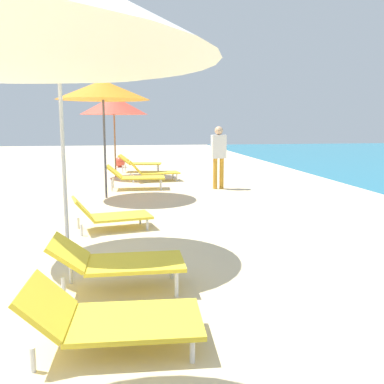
{
  "coord_description": "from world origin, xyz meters",
  "views": [
    {
      "loc": [
        -0.23,
        9.92,
        1.72
      ],
      "look_at": [
        0.54,
        14.82,
        0.9
      ],
      "focal_mm": 40.2,
      "sensor_mm": 36.0,
      "label": 1
    }
  ],
  "objects_px": {
    "lounger_farthest_inland": "(152,171)",
    "person_walking_near": "(219,151)",
    "lounger_farthest_shoreside": "(139,163)",
    "lounger_fourth_shoreside": "(110,317)",
    "umbrella_fifth": "(58,56)",
    "beach_ball": "(120,162)",
    "lounger_fifth_shoreside": "(110,214)",
    "umbrella_sixth": "(103,90)",
    "lounger_sixth_shoreside": "(135,176)",
    "umbrella_farthest": "(114,105)",
    "lounger_fifth_inland": "(116,260)"
  },
  "relations": [
    {
      "from": "lounger_fifth_inland",
      "to": "person_walking_near",
      "type": "distance_m",
      "value": 6.91
    },
    {
      "from": "umbrella_fifth",
      "to": "lounger_fifth_shoreside",
      "type": "height_order",
      "value": "umbrella_fifth"
    },
    {
      "from": "lounger_fifth_shoreside",
      "to": "lounger_farthest_inland",
      "type": "bearing_deg",
      "value": 68.18
    },
    {
      "from": "umbrella_farthest",
      "to": "lounger_sixth_shoreside",
      "type": "bearing_deg",
      "value": -78.4
    },
    {
      "from": "lounger_fifth_shoreside",
      "to": "person_walking_near",
      "type": "xyz_separation_m",
      "value": [
        2.62,
        3.86,
        0.71
      ]
    },
    {
      "from": "lounger_farthest_inland",
      "to": "lounger_fourth_shoreside",
      "type": "bearing_deg",
      "value": -103.28
    },
    {
      "from": "lounger_fifth_inland",
      "to": "person_walking_near",
      "type": "bearing_deg",
      "value": 69.48
    },
    {
      "from": "person_walking_near",
      "to": "lounger_farthest_shoreside",
      "type": "bearing_deg",
      "value": -156.87
    },
    {
      "from": "lounger_fourth_shoreside",
      "to": "lounger_sixth_shoreside",
      "type": "distance_m",
      "value": 7.83
    },
    {
      "from": "lounger_farthest_shoreside",
      "to": "person_walking_near",
      "type": "relative_size",
      "value": 0.95
    },
    {
      "from": "umbrella_farthest",
      "to": "person_walking_near",
      "type": "height_order",
      "value": "umbrella_farthest"
    },
    {
      "from": "umbrella_farthest",
      "to": "lounger_farthest_inland",
      "type": "distance_m",
      "value": 2.47
    },
    {
      "from": "lounger_fifth_shoreside",
      "to": "beach_ball",
      "type": "relative_size",
      "value": 3.33
    },
    {
      "from": "lounger_fourth_shoreside",
      "to": "lounger_fifth_shoreside",
      "type": "distance_m",
      "value": 3.7
    },
    {
      "from": "beach_ball",
      "to": "lounger_fourth_shoreside",
      "type": "bearing_deg",
      "value": -89.85
    },
    {
      "from": "lounger_fifth_shoreside",
      "to": "umbrella_sixth",
      "type": "relative_size",
      "value": 0.49
    },
    {
      "from": "lounger_fourth_shoreside",
      "to": "umbrella_farthest",
      "type": "height_order",
      "value": "umbrella_farthest"
    },
    {
      "from": "lounger_sixth_shoreside",
      "to": "person_walking_near",
      "type": "relative_size",
      "value": 0.94
    },
    {
      "from": "person_walking_near",
      "to": "lounger_sixth_shoreside",
      "type": "bearing_deg",
      "value": -98.92
    },
    {
      "from": "lounger_farthest_shoreside",
      "to": "beach_ball",
      "type": "bearing_deg",
      "value": 121.08
    },
    {
      "from": "lounger_fourth_shoreside",
      "to": "person_walking_near",
      "type": "relative_size",
      "value": 0.86
    },
    {
      "from": "lounger_sixth_shoreside",
      "to": "lounger_farthest_shoreside",
      "type": "height_order",
      "value": "lounger_sixth_shoreside"
    },
    {
      "from": "umbrella_fifth",
      "to": "umbrella_farthest",
      "type": "distance_m",
      "value": 7.96
    },
    {
      "from": "umbrella_sixth",
      "to": "lounger_sixth_shoreside",
      "type": "distance_m",
      "value": 2.46
    },
    {
      "from": "lounger_fifth_shoreside",
      "to": "umbrella_farthest",
      "type": "xyz_separation_m",
      "value": [
        -0.02,
        6.67,
        1.95
      ]
    },
    {
      "from": "lounger_fourth_shoreside",
      "to": "lounger_fifth_shoreside",
      "type": "bearing_deg",
      "value": 94.75
    },
    {
      "from": "lounger_farthest_inland",
      "to": "person_walking_near",
      "type": "relative_size",
      "value": 0.95
    },
    {
      "from": "person_walking_near",
      "to": "beach_ball",
      "type": "height_order",
      "value": "person_walking_near"
    },
    {
      "from": "lounger_sixth_shoreside",
      "to": "beach_ball",
      "type": "xyz_separation_m",
      "value": [
        -0.42,
        5.43,
        -0.13
      ]
    },
    {
      "from": "lounger_fifth_shoreside",
      "to": "lounger_farthest_shoreside",
      "type": "xyz_separation_m",
      "value": [
        0.75,
        7.92,
        0.07
      ]
    },
    {
      "from": "lounger_farthest_inland",
      "to": "person_walking_near",
      "type": "distance_m",
      "value": 2.39
    },
    {
      "from": "lounger_fifth_inland",
      "to": "beach_ball",
      "type": "xyz_separation_m",
      "value": [
        -0.06,
        12.12,
        -0.12
      ]
    },
    {
      "from": "umbrella_fifth",
      "to": "beach_ball",
      "type": "bearing_deg",
      "value": 86.92
    },
    {
      "from": "lounger_sixth_shoreside",
      "to": "lounger_farthest_shoreside",
      "type": "bearing_deg",
      "value": 89.1
    },
    {
      "from": "lounger_farthest_shoreside",
      "to": "lounger_fifth_shoreside",
      "type": "bearing_deg",
      "value": -86.59
    },
    {
      "from": "lounger_farthest_shoreside",
      "to": "person_walking_near",
      "type": "height_order",
      "value": "person_walking_near"
    },
    {
      "from": "lounger_fifth_inland",
      "to": "lounger_sixth_shoreside",
      "type": "height_order",
      "value": "lounger_sixth_shoreside"
    },
    {
      "from": "umbrella_farthest",
      "to": "lounger_farthest_inland",
      "type": "xyz_separation_m",
      "value": [
        1.06,
        -1.15,
        -1.9
      ]
    },
    {
      "from": "umbrella_sixth",
      "to": "person_walking_near",
      "type": "height_order",
      "value": "umbrella_sixth"
    },
    {
      "from": "umbrella_sixth",
      "to": "umbrella_farthest",
      "type": "distance_m",
      "value": 3.72
    },
    {
      "from": "lounger_fifth_shoreside",
      "to": "lounger_farthest_inland",
      "type": "relative_size",
      "value": 0.86
    },
    {
      "from": "lounger_fourth_shoreside",
      "to": "umbrella_fifth",
      "type": "bearing_deg",
      "value": 107.27
    },
    {
      "from": "lounger_fourth_shoreside",
      "to": "lounger_fifth_shoreside",
      "type": "xyz_separation_m",
      "value": [
        -0.11,
        3.69,
        0.0
      ]
    },
    {
      "from": "umbrella_fifth",
      "to": "beach_ball",
      "type": "height_order",
      "value": "umbrella_fifth"
    },
    {
      "from": "lounger_fourth_shoreside",
      "to": "beach_ball",
      "type": "distance_m",
      "value": 13.26
    },
    {
      "from": "umbrella_sixth",
      "to": "lounger_farthest_inland",
      "type": "bearing_deg",
      "value": 64.68
    },
    {
      "from": "lounger_fourth_shoreside",
      "to": "umbrella_fifth",
      "type": "xyz_separation_m",
      "value": [
        -0.62,
        2.43,
        2.25
      ]
    },
    {
      "from": "lounger_farthest_shoreside",
      "to": "lounger_sixth_shoreside",
      "type": "bearing_deg",
      "value": -85.02
    },
    {
      "from": "lounger_fourth_shoreside",
      "to": "lounger_farthest_shoreside",
      "type": "xyz_separation_m",
      "value": [
        0.64,
        11.61,
        0.08
      ]
    },
    {
      "from": "lounger_fifth_shoreside",
      "to": "lounger_sixth_shoreside",
      "type": "height_order",
      "value": "lounger_sixth_shoreside"
    }
  ]
}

